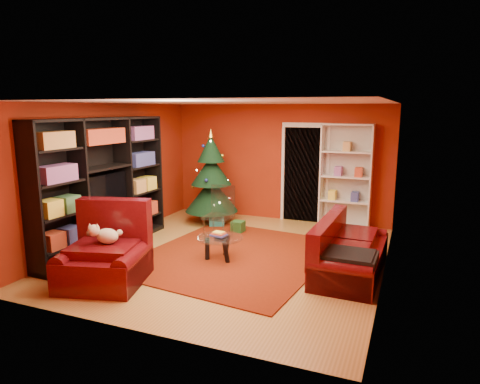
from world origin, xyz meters
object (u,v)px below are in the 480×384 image
at_px(rug, 235,256).
at_px(christmas_tree, 211,177).
at_px(gift_box_teal, 217,218).
at_px(gift_box_green, 238,227).
at_px(sofa, 351,246).
at_px(gift_box_red, 222,210).
at_px(armchair, 104,252).
at_px(acrylic_chair, 218,217).
at_px(dog, 107,236).
at_px(white_bookshelf, 346,177).
at_px(coffee_table, 220,248).
at_px(media_unit, 102,185).

xyz_separation_m(rug, christmas_tree, (-1.36, 1.90, 1.00)).
relative_size(gift_box_teal, gift_box_green, 1.34).
relative_size(gift_box_teal, sofa, 0.16).
xyz_separation_m(christmas_tree, gift_box_red, (-0.07, 0.70, -0.90)).
distance_m(armchair, acrylic_chair, 2.54).
distance_m(rug, gift_box_green, 1.44).
relative_size(christmas_tree, dog, 5.22).
distance_m(gift_box_red, dog, 4.36).
height_order(rug, gift_box_red, gift_box_red).
xyz_separation_m(rug, sofa, (1.95, -0.03, 0.42)).
bearing_deg(rug, white_bookshelf, 60.67).
bearing_deg(coffee_table, gift_box_teal, 116.57).
bearing_deg(gift_box_red, christmas_tree, -84.63).
bearing_deg(gift_box_green, media_unit, -135.11).
distance_m(gift_box_red, white_bookshelf, 3.03).
bearing_deg(christmas_tree, gift_box_teal, -45.04).
xyz_separation_m(gift_box_teal, armchair, (-0.17, -3.45, 0.31)).
height_order(armchair, sofa, armchair).
xyz_separation_m(gift_box_red, white_bookshelf, (2.87, -0.02, 0.98)).
relative_size(christmas_tree, gift_box_teal, 6.54).
height_order(dog, sofa, sofa).
bearing_deg(white_bookshelf, media_unit, -140.72).
xyz_separation_m(armchair, dog, (0.04, 0.06, 0.23)).
xyz_separation_m(christmas_tree, white_bookshelf, (2.81, 0.68, 0.08)).
height_order(rug, gift_box_teal, gift_box_teal).
bearing_deg(coffee_table, gift_box_green, 101.70).
height_order(gift_box_green, sofa, sofa).
distance_m(gift_box_red, coffee_table, 3.12).
relative_size(dog, sofa, 0.20).
height_order(gift_box_teal, sofa, sofa).
distance_m(christmas_tree, gift_box_teal, 0.92).
xyz_separation_m(gift_box_red, dog, (0.16, -4.32, 0.59)).
bearing_deg(gift_box_red, rug, -61.18).
relative_size(christmas_tree, acrylic_chair, 2.17).
height_order(rug, sofa, sofa).
bearing_deg(rug, gift_box_red, 118.82).
relative_size(media_unit, armchair, 2.53).
distance_m(gift_box_teal, dog, 3.43).
relative_size(gift_box_teal, armchair, 0.26).
bearing_deg(armchair, gift_box_green, 60.61).
relative_size(gift_box_green, gift_box_red, 1.06).
height_order(gift_box_green, gift_box_red, gift_box_green).
xyz_separation_m(gift_box_green, gift_box_red, (-0.93, 1.24, -0.01)).
bearing_deg(media_unit, sofa, 8.01).
bearing_deg(sofa, gift_box_green, 62.23).
bearing_deg(acrylic_chair, gift_box_green, 80.36).
bearing_deg(gift_box_teal, rug, -55.88).
bearing_deg(dog, gift_box_green, 60.95).
distance_m(rug, sofa, 1.99).
relative_size(gift_box_green, acrylic_chair, 0.25).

